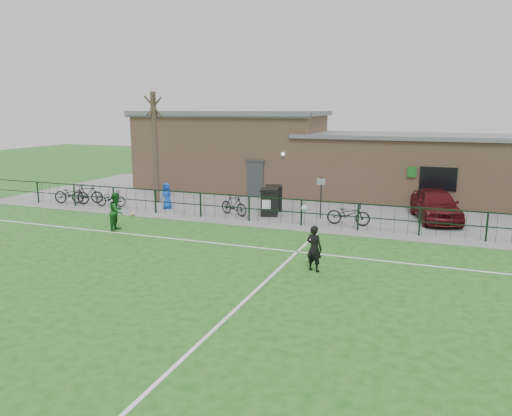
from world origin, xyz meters
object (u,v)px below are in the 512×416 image
(bicycle_c, at_px, (111,198))
(bicycle_a, at_px, (72,194))
(bare_tree, at_px, (155,148))
(wheelie_bin_left, at_px, (274,199))
(car_maroon, at_px, (436,204))
(outfield_player, at_px, (117,211))
(bicycle_d, at_px, (234,205))
(bicycle_e, at_px, (348,214))
(spectator_child, at_px, (167,196))
(ball_ground, at_px, (133,214))
(sign_post, at_px, (321,198))
(bicycle_b, at_px, (87,194))
(wheelie_bin_right, at_px, (270,203))

(bicycle_c, bearing_deg, bicycle_a, 82.81)
(bare_tree, distance_m, wheelie_bin_left, 7.18)
(bicycle_a, bearing_deg, bicycle_c, -96.65)
(car_maroon, height_order, bicycle_c, car_maroon)
(bare_tree, relative_size, outfield_player, 3.66)
(bare_tree, height_order, wheelie_bin_left, bare_tree)
(bicycle_d, bearing_deg, bicycle_c, 114.89)
(bicycle_d, bearing_deg, outfield_player, 164.50)
(outfield_player, bearing_deg, bicycle_d, -48.62)
(bicycle_a, bearing_deg, bare_tree, -72.83)
(bare_tree, relative_size, bicycle_e, 3.13)
(bare_tree, height_order, spectator_child, bare_tree)
(ball_ground, bearing_deg, car_maroon, 17.13)
(bare_tree, relative_size, ball_ground, 25.71)
(bicycle_a, bearing_deg, sign_post, -94.77)
(bare_tree, height_order, bicycle_a, bare_tree)
(bare_tree, relative_size, bicycle_a, 2.95)
(wheelie_bin_left, height_order, bicycle_b, wheelie_bin_left)
(wheelie_bin_right, height_order, ball_ground, wheelie_bin_right)
(sign_post, bearing_deg, ball_ground, -162.94)
(spectator_child, height_order, outfield_player, outfield_player)
(bicycle_c, bearing_deg, bare_tree, -50.28)
(spectator_child, bearing_deg, bicycle_c, -161.52)
(car_maroon, height_order, outfield_player, outfield_player)
(bare_tree, bearing_deg, ball_ground, -76.89)
(wheelie_bin_right, distance_m, spectator_child, 5.52)
(bicycle_b, bearing_deg, spectator_child, -110.84)
(sign_post, relative_size, spectator_child, 1.50)
(wheelie_bin_left, xyz_separation_m, bicycle_c, (-8.37, -2.16, -0.15))
(car_maroon, distance_m, outfield_player, 14.38)
(bicycle_c, height_order, ball_ground, bicycle_c)
(bicycle_a, xyz_separation_m, spectator_child, (5.50, 0.73, 0.13))
(wheelie_bin_left, distance_m, bicycle_a, 11.05)
(bicycle_a, bearing_deg, bicycle_b, -66.14)
(bicycle_e, xyz_separation_m, ball_ground, (-10.12, -1.82, -0.41))
(bare_tree, bearing_deg, outfield_player, -72.95)
(sign_post, height_order, bicycle_d, sign_post)
(wheelie_bin_left, xyz_separation_m, bicycle_b, (-10.14, -1.86, -0.08))
(wheelie_bin_right, xyz_separation_m, bicycle_a, (-11.01, -1.11, -0.08))
(bare_tree, height_order, bicycle_b, bare_tree)
(bicycle_a, height_order, ball_ground, bicycle_a)
(bare_tree, distance_m, bicycle_d, 6.11)
(wheelie_bin_right, relative_size, car_maroon, 0.28)
(bicycle_c, bearing_deg, spectator_child, -89.85)
(bare_tree, height_order, sign_post, bare_tree)
(wheelie_bin_left, xyz_separation_m, ball_ground, (-5.95, -3.70, -0.49))
(car_maroon, bearing_deg, bicycle_d, 179.60)
(bare_tree, xyz_separation_m, spectator_child, (1.46, -1.35, -2.31))
(bicycle_d, xyz_separation_m, ball_ground, (-4.54, -1.86, -0.42))
(car_maroon, distance_m, bicycle_a, 18.77)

